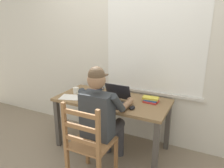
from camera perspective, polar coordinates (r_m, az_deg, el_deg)
ground_plane at (r=3.09m, az=-0.01°, el=-16.26°), size 8.00×8.00×0.00m
back_wall at (r=2.99m, az=3.80°, el=9.33°), size 6.00×0.08×2.60m
desk at (r=2.80m, az=-0.01°, el=-5.80°), size 1.46×0.68×0.70m
seated_person at (r=2.40m, az=-2.65°, el=-7.99°), size 0.50×0.60×1.24m
wooden_chair at (r=2.30m, az=-6.09°, el=-15.66°), size 0.42×0.42×0.94m
laptop at (r=2.63m, az=0.72°, el=-4.01°), size 0.33×0.32×0.22m
computer_mouse at (r=2.48m, az=5.41°, el=-6.29°), size 0.06×0.10×0.03m
coffee_mug_white at (r=2.99m, az=-9.50°, el=-1.74°), size 0.11×0.08×0.09m
coffee_mug_dark at (r=3.04m, az=-3.40°, el=-1.11°), size 0.12×0.08×0.10m
book_stack_main at (r=2.70m, az=10.32°, el=-4.13°), size 0.20×0.16×0.06m
book_stack_side at (r=2.92m, az=-5.99°, el=-2.48°), size 0.20×0.15×0.05m
paper_pile_near_laptop at (r=2.87m, az=-11.03°, el=-3.48°), size 0.30×0.26×0.01m
landscape_photo_print at (r=3.12m, az=-5.75°, el=-1.58°), size 0.13×0.09×0.00m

